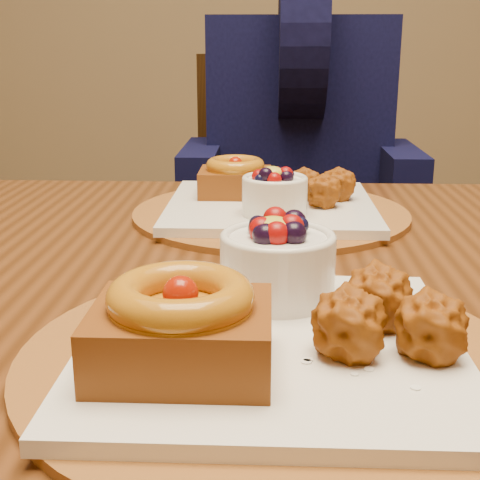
# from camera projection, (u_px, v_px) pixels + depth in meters

# --- Properties ---
(dining_table) EXTENTS (1.60, 0.90, 0.76)m
(dining_table) POSITION_uv_depth(u_px,v_px,m) (270.00, 334.00, 0.74)
(dining_table) COLOR #3D1F0B
(dining_table) RESTS_ON ground
(place_setting_near) EXTENTS (0.38, 0.38, 0.09)m
(place_setting_near) POSITION_uv_depth(u_px,v_px,m) (266.00, 323.00, 0.50)
(place_setting_near) COLOR brown
(place_setting_near) RESTS_ON dining_table
(place_setting_far) EXTENTS (0.38, 0.38, 0.08)m
(place_setting_far) POSITION_uv_depth(u_px,v_px,m) (269.00, 201.00, 0.92)
(place_setting_far) COLOR brown
(place_setting_far) RESTS_ON dining_table
(chair_far) EXTENTS (0.55, 0.55, 0.96)m
(chair_far) POSITION_uv_depth(u_px,v_px,m) (271.00, 229.00, 1.69)
(chair_far) COLOR black
(chair_far) RESTS_ON ground
(diner) EXTENTS (0.49, 0.48, 0.80)m
(diner) POSITION_uv_depth(u_px,v_px,m) (299.00, 102.00, 1.48)
(diner) COLOR black
(diner) RESTS_ON ground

